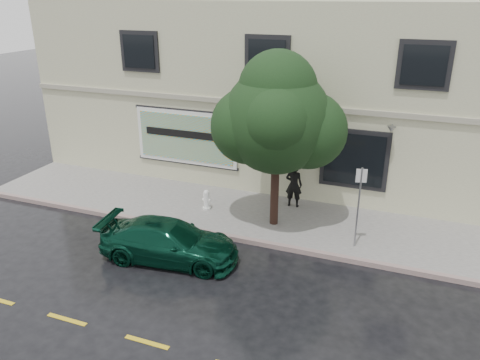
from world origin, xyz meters
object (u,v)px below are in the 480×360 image
(car, at_px, (169,241))
(pedestrian, at_px, (294,185))
(fire_hydrant, at_px, (206,200))
(street_tree, at_px, (277,121))

(car, bearing_deg, pedestrian, -35.28)
(pedestrian, distance_m, fire_hydrant, 3.12)
(street_tree, bearing_deg, car, -126.85)
(pedestrian, height_order, fire_hydrant, pedestrian)
(car, xyz_separation_m, street_tree, (2.25, 3.00, 3.05))
(street_tree, relative_size, fire_hydrant, 7.14)
(pedestrian, relative_size, fire_hydrant, 2.25)
(pedestrian, bearing_deg, fire_hydrant, 21.49)
(street_tree, xyz_separation_m, fire_hydrant, (-2.53, 0.20, -3.13))
(pedestrian, xyz_separation_m, street_tree, (-0.25, -1.53, 2.67))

